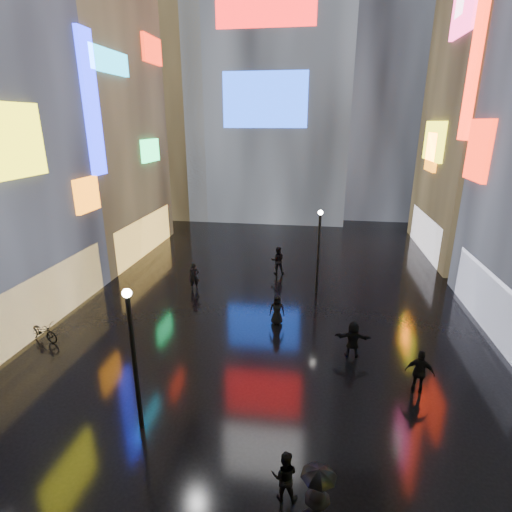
% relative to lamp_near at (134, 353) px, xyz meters
% --- Properties ---
extents(ground, '(140.00, 140.00, 0.00)m').
position_rel_lamp_near_xyz_m(ground, '(3.37, 12.30, -2.94)').
color(ground, black).
rests_on(ground, ground).
extents(building_left_far, '(10.28, 12.00, 22.00)m').
position_rel_lamp_near_xyz_m(building_left_far, '(-12.61, 18.30, 8.04)').
color(building_left_far, black).
rests_on(building_left_far, ground).
extents(tower_main, '(16.00, 14.20, 42.00)m').
position_rel_lamp_near_xyz_m(tower_main, '(0.37, 36.27, 18.06)').
color(tower_main, black).
rests_on(tower_main, ground).
extents(tower_flank_right, '(12.00, 12.00, 34.00)m').
position_rel_lamp_near_xyz_m(tower_flank_right, '(12.37, 38.30, 14.06)').
color(tower_flank_right, black).
rests_on(tower_flank_right, ground).
extents(tower_flank_left, '(10.00, 10.00, 26.00)m').
position_rel_lamp_near_xyz_m(tower_flank_left, '(-10.63, 34.30, 10.06)').
color(tower_flank_left, black).
rests_on(tower_flank_left, ground).
extents(lamp_near, '(0.30, 0.30, 5.20)m').
position_rel_lamp_near_xyz_m(lamp_near, '(0.00, 0.00, 0.00)').
color(lamp_near, black).
rests_on(lamp_near, ground).
extents(lamp_far, '(0.30, 0.30, 5.20)m').
position_rel_lamp_near_xyz_m(lamp_far, '(5.89, 12.54, 0.00)').
color(lamp_far, black).
rests_on(lamp_far, ground).
extents(pedestrian_1, '(0.76, 0.59, 1.56)m').
position_rel_lamp_near_xyz_m(pedestrian_1, '(5.14, -2.01, -2.17)').
color(pedestrian_1, black).
rests_on(pedestrian_1, ground).
extents(pedestrian_3, '(1.14, 0.69, 1.82)m').
position_rel_lamp_near_xyz_m(pedestrian_3, '(9.90, 3.40, -2.03)').
color(pedestrian_3, black).
rests_on(pedestrian_3, ground).
extents(pedestrian_4, '(0.84, 0.59, 1.61)m').
position_rel_lamp_near_xyz_m(pedestrian_4, '(3.88, 8.11, -2.14)').
color(pedestrian_4, black).
rests_on(pedestrian_4, ground).
extents(pedestrian_5, '(1.59, 0.52, 1.71)m').
position_rel_lamp_near_xyz_m(pedestrian_5, '(7.54, 5.60, -2.09)').
color(pedestrian_5, black).
rests_on(pedestrian_5, ground).
extents(pedestrian_6, '(0.72, 0.60, 1.68)m').
position_rel_lamp_near_xyz_m(pedestrian_6, '(-1.74, 11.88, -2.10)').
color(pedestrian_6, black).
rests_on(pedestrian_6, ground).
extents(pedestrian_7, '(1.06, 0.89, 1.93)m').
position_rel_lamp_near_xyz_m(pedestrian_7, '(3.17, 15.40, -1.98)').
color(pedestrian_7, black).
rests_on(pedestrian_7, ground).
extents(umbrella_1, '(0.96, 0.96, 0.72)m').
position_rel_lamp_near_xyz_m(umbrella_1, '(6.01, -3.20, -0.88)').
color(umbrella_1, black).
rests_on(umbrella_1, pedestrian_2).
extents(umbrella_2, '(1.23, 1.23, 0.85)m').
position_rel_lamp_near_xyz_m(umbrella_2, '(3.88, 8.11, -0.91)').
color(umbrella_2, black).
rests_on(umbrella_2, pedestrian_4).
extents(bicycle, '(2.01, 1.08, 1.00)m').
position_rel_lamp_near_xyz_m(bicycle, '(-7.13, 4.70, -2.44)').
color(bicycle, black).
rests_on(bicycle, ground).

